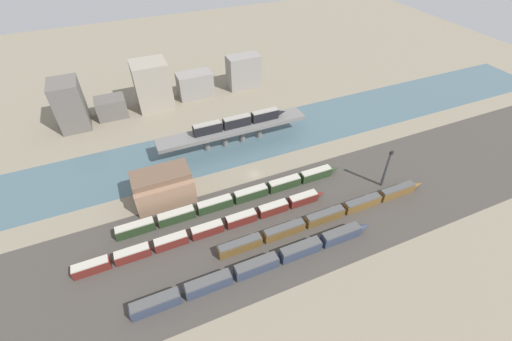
% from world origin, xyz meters
% --- Properties ---
extents(ground_plane, '(400.00, 400.00, 0.00)m').
position_xyz_m(ground_plane, '(0.00, 0.00, 0.00)').
color(ground_plane, gray).
extents(railbed_yard, '(280.00, 42.00, 0.01)m').
position_xyz_m(railbed_yard, '(0.00, -24.00, 0.00)').
color(railbed_yard, '#423D38').
rests_on(railbed_yard, ground).
extents(river_water, '(320.00, 29.40, 0.01)m').
position_xyz_m(river_water, '(0.00, 21.12, 0.00)').
color(river_water, '#47606B').
rests_on(river_water, ground).
extents(bridge, '(59.63, 7.88, 7.38)m').
position_xyz_m(bridge, '(0.00, 21.12, 6.05)').
color(bridge, slate).
rests_on(bridge, ground).
extents(train_on_bridge, '(38.39, 2.78, 4.17)m').
position_xyz_m(train_on_bridge, '(2.86, 21.12, 9.42)').
color(train_on_bridge, black).
rests_on(train_on_bridge, bridge).
extents(train_yard_near, '(70.24, 3.11, 3.76)m').
position_xyz_m(train_yard_near, '(-13.41, -36.43, 1.84)').
color(train_yard_near, '#2D384C').
rests_on(train_yard_near, ground).
extents(train_yard_mid, '(73.53, 2.71, 3.50)m').
position_xyz_m(train_yard_mid, '(13.01, -28.38, 1.71)').
color(train_yard_mid, brown).
rests_on(train_yard_mid, ground).
extents(train_yard_far, '(77.74, 2.79, 3.44)m').
position_xyz_m(train_yard_far, '(-22.09, -19.11, 1.69)').
color(train_yard_far, '#5B1E19').
rests_on(train_yard_far, ground).
extents(train_yard_outer, '(77.40, 2.85, 3.61)m').
position_xyz_m(train_yard_outer, '(-10.48, -10.28, 1.77)').
color(train_yard_outer, '#23381E').
rests_on(train_yard_outer, ground).
extents(warehouse_building, '(18.63, 13.21, 10.54)m').
position_xyz_m(warehouse_building, '(-31.71, 1.46, 5.01)').
color(warehouse_building, '#937056').
rests_on(warehouse_building, ground).
extents(signal_tower, '(1.02, 1.02, 14.62)m').
position_xyz_m(signal_tower, '(38.16, -22.54, 7.12)').
color(signal_tower, '#4C4C51').
rests_on(signal_tower, ground).
extents(city_block_far_left, '(11.20, 13.90, 20.17)m').
position_xyz_m(city_block_far_left, '(-57.10, 59.34, 10.08)').
color(city_block_far_left, '#605B56').
rests_on(city_block_far_left, ground).
extents(city_block_left, '(12.51, 9.48, 8.66)m').
position_xyz_m(city_block_left, '(-41.99, 61.45, 4.33)').
color(city_block_left, '#605B56').
rests_on(city_block_left, ground).
extents(city_block_center, '(15.13, 13.68, 20.99)m').
position_xyz_m(city_block_center, '(-22.79, 63.03, 10.50)').
color(city_block_center, gray).
rests_on(city_block_center, ground).
extents(city_block_right, '(16.27, 9.24, 11.48)m').
position_xyz_m(city_block_right, '(-3.02, 65.11, 5.74)').
color(city_block_right, gray).
rests_on(city_block_right, ground).
extents(city_block_far_right, '(15.86, 8.36, 15.91)m').
position_xyz_m(city_block_far_right, '(21.91, 64.85, 7.96)').
color(city_block_far_right, gray).
rests_on(city_block_far_right, ground).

